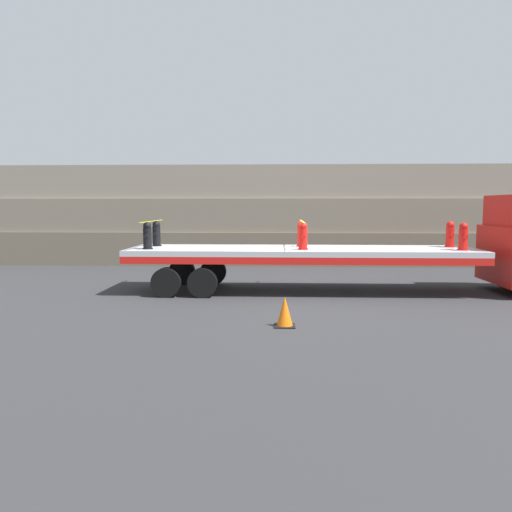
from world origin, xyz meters
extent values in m
plane|color=#2D2D30|center=(0.00, 0.00, 0.00)|extent=(120.00, 120.00, 0.00)
cube|color=#665B4C|center=(0.00, 7.34, 0.70)|extent=(60.00, 3.00, 1.39)
cube|color=#756B5B|center=(0.00, 7.49, 2.09)|extent=(60.00, 3.00, 1.39)
cube|color=gray|center=(0.00, 7.64, 3.48)|extent=(60.00, 3.00, 1.39)
cube|color=#B2B2B7|center=(0.00, 0.00, 1.20)|extent=(10.02, 2.41, 0.15)
cube|color=red|center=(0.00, -1.17, 1.02)|extent=(10.02, 0.08, 0.20)
cube|color=red|center=(0.00, 1.17, 1.02)|extent=(10.02, 0.08, 0.20)
cylinder|color=black|center=(-2.75, -1.11, 0.41)|extent=(0.81, 0.30, 0.81)
cylinder|color=black|center=(-2.75, 1.11, 0.41)|extent=(0.81, 0.30, 0.81)
cylinder|color=black|center=(-3.76, -1.11, 0.41)|extent=(0.81, 0.30, 0.81)
cylinder|color=black|center=(-3.76, 1.11, 0.41)|extent=(0.81, 0.30, 0.81)
cylinder|color=black|center=(-4.41, -0.53, 1.29)|extent=(0.30, 0.30, 0.03)
cylinder|color=black|center=(-4.41, -0.53, 1.58)|extent=(0.24, 0.24, 0.60)
sphere|color=black|center=(-4.41, -0.53, 1.93)|extent=(0.23, 0.23, 0.23)
cylinder|color=black|center=(-4.41, -0.70, 1.65)|extent=(0.11, 0.10, 0.11)
cylinder|color=black|center=(-4.41, -0.36, 1.65)|extent=(0.11, 0.10, 0.11)
cylinder|color=black|center=(-4.41, 0.53, 1.29)|extent=(0.30, 0.30, 0.03)
cylinder|color=black|center=(-4.41, 0.53, 1.58)|extent=(0.24, 0.24, 0.60)
sphere|color=black|center=(-4.41, 0.53, 1.93)|extent=(0.23, 0.23, 0.23)
cylinder|color=black|center=(-4.41, 0.36, 1.65)|extent=(0.11, 0.10, 0.11)
cylinder|color=black|center=(-4.41, 0.70, 1.65)|extent=(0.11, 0.10, 0.11)
cylinder|color=red|center=(0.00, -0.53, 1.29)|extent=(0.30, 0.30, 0.03)
cylinder|color=red|center=(0.00, -0.53, 1.58)|extent=(0.24, 0.24, 0.60)
sphere|color=red|center=(0.00, -0.53, 1.93)|extent=(0.23, 0.23, 0.23)
cylinder|color=red|center=(0.00, -0.70, 1.65)|extent=(0.11, 0.10, 0.11)
cylinder|color=red|center=(0.00, -0.36, 1.65)|extent=(0.11, 0.10, 0.11)
cylinder|color=red|center=(0.00, 0.53, 1.29)|extent=(0.30, 0.30, 0.03)
cylinder|color=red|center=(0.00, 0.53, 1.58)|extent=(0.24, 0.24, 0.60)
sphere|color=red|center=(0.00, 0.53, 1.93)|extent=(0.23, 0.23, 0.23)
cylinder|color=red|center=(0.00, 0.36, 1.65)|extent=(0.11, 0.10, 0.11)
cylinder|color=red|center=(0.00, 0.70, 1.65)|extent=(0.11, 0.10, 0.11)
cylinder|color=red|center=(4.41, -0.53, 1.29)|extent=(0.30, 0.30, 0.03)
cylinder|color=red|center=(4.41, -0.53, 1.58)|extent=(0.24, 0.24, 0.60)
sphere|color=red|center=(4.41, -0.53, 1.93)|extent=(0.23, 0.23, 0.23)
cylinder|color=red|center=(4.41, -0.70, 1.65)|extent=(0.11, 0.10, 0.11)
cylinder|color=red|center=(4.41, -0.36, 1.65)|extent=(0.11, 0.10, 0.11)
cylinder|color=red|center=(4.41, 0.53, 1.29)|extent=(0.30, 0.30, 0.03)
cylinder|color=red|center=(4.41, 0.53, 1.58)|extent=(0.24, 0.24, 0.60)
sphere|color=red|center=(4.41, 0.53, 1.93)|extent=(0.23, 0.23, 0.23)
cylinder|color=red|center=(4.41, 0.36, 1.65)|extent=(0.11, 0.10, 0.11)
cylinder|color=red|center=(4.41, 0.70, 1.65)|extent=(0.11, 0.10, 0.11)
cube|color=yellow|center=(-4.41, 0.00, 2.05)|extent=(0.05, 2.61, 0.01)
cube|color=yellow|center=(0.00, 0.00, 2.05)|extent=(0.05, 2.61, 0.01)
cube|color=black|center=(-0.55, -4.30, 0.01)|extent=(0.44, 0.44, 0.03)
cone|color=orange|center=(-0.55, -4.30, 0.33)|extent=(0.33, 0.33, 0.61)
camera|label=1|loc=(-0.69, -14.51, 2.52)|focal=35.00mm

